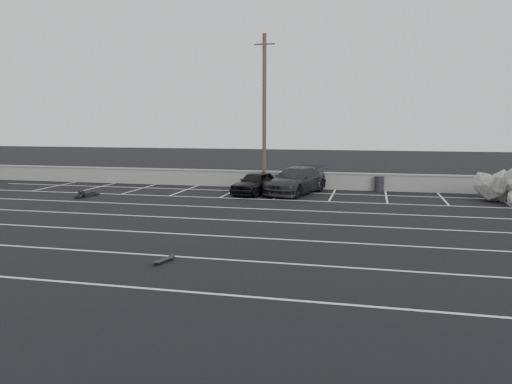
% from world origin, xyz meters
% --- Properties ---
extents(ground, '(120.00, 120.00, 0.00)m').
position_xyz_m(ground, '(0.00, 0.00, 0.00)').
color(ground, black).
rests_on(ground, ground).
extents(seawall, '(50.00, 0.45, 1.06)m').
position_xyz_m(seawall, '(0.00, 14.00, 0.55)').
color(seawall, gray).
rests_on(seawall, ground).
extents(stall_lines, '(36.00, 20.05, 0.01)m').
position_xyz_m(stall_lines, '(-0.08, 4.41, 0.00)').
color(stall_lines, silver).
rests_on(stall_lines, ground).
extents(car_left, '(2.58, 4.16, 1.32)m').
position_xyz_m(car_left, '(-0.39, 10.89, 0.66)').
color(car_left, black).
rests_on(car_left, ground).
extents(car_right, '(3.64, 5.67, 1.53)m').
position_xyz_m(car_right, '(1.84, 11.64, 0.76)').
color(car_right, '#26252C').
rests_on(car_right, ground).
extents(utility_pole, '(1.26, 0.25, 9.45)m').
position_xyz_m(utility_pole, '(-0.38, 13.20, 4.78)').
color(utility_pole, '#4C4238').
rests_on(utility_pole, ground).
extents(trash_bin, '(0.74, 0.74, 0.92)m').
position_xyz_m(trash_bin, '(6.62, 13.60, 0.47)').
color(trash_bin, '#232325').
rests_on(trash_bin, ground).
extents(person, '(1.00, 2.31, 0.45)m').
position_xyz_m(person, '(-9.41, 8.00, 0.23)').
color(person, black).
rests_on(person, ground).
extents(skateboard, '(0.40, 0.81, 0.09)m').
position_xyz_m(skateboard, '(0.20, -3.69, 0.07)').
color(skateboard, black).
rests_on(skateboard, ground).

